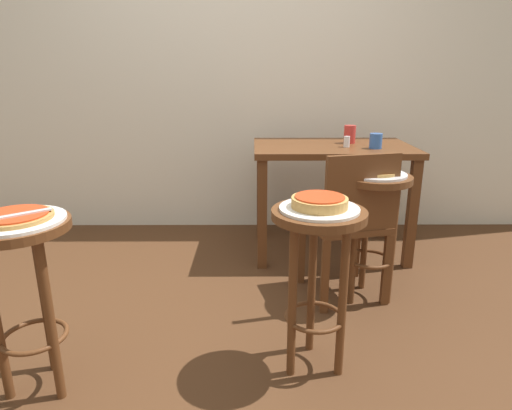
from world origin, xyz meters
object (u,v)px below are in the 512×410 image
object	(u,v)px
stool_leftside	(373,210)
wooden_chair	(350,221)
serving_plate_leftside	(376,174)
pizza_foreground	(14,216)
pizza_server_knife	(19,214)
stool_foreground	(23,269)
serving_plate_middle	(319,209)
condiment_shaker	(347,142)
pizza_leftside	(376,171)
cup_far_edge	(350,134)
serving_plate_foreground	(15,221)
pizza_middle	(320,202)
stool_middle	(317,254)
dining_table	(332,163)
cup_near_edge	(376,141)

from	to	relation	value
stool_leftside	wooden_chair	bearing A→B (deg)	-178.70
serving_plate_leftside	pizza_foreground	bearing A→B (deg)	-154.01
pizza_foreground	pizza_server_knife	bearing A→B (deg)	-33.69
stool_foreground	serving_plate_middle	distance (m)	1.16
condiment_shaker	pizza_server_knife	world-z (taller)	condiment_shaker
stool_leftside	pizza_server_knife	world-z (taller)	pizza_server_knife
serving_plate_middle	pizza_leftside	bearing A→B (deg)	57.43
pizza_leftside	wooden_chair	xyz separation A→B (m)	(-0.12, -0.00, -0.27)
serving_plate_leftside	cup_far_edge	bearing A→B (deg)	88.57
serving_plate_foreground	condiment_shaker	distance (m)	2.01
stool_foreground	pizza_middle	xyz separation A→B (m)	(1.13, 0.14, 0.22)
stool_middle	condiment_shaker	world-z (taller)	condiment_shaker
serving_plate_middle	pizza_middle	world-z (taller)	pizza_middle
serving_plate_middle	dining_table	bearing A→B (deg)	78.07
pizza_middle	pizza_leftside	world-z (taller)	pizza_middle
stool_middle	pizza_middle	size ratio (longest dim) A/B	3.22
stool_middle	cup_near_edge	world-z (taller)	cup_near_edge
pizza_middle	wooden_chair	world-z (taller)	wooden_chair
pizza_leftside	dining_table	world-z (taller)	dining_table
stool_middle	cup_near_edge	xyz separation A→B (m)	(0.53, 1.17, 0.28)
stool_foreground	serving_plate_foreground	distance (m)	0.20
serving_plate_foreground	stool_leftside	distance (m)	1.70
stool_foreground	pizza_leftside	world-z (taller)	pizza_leftside
stool_leftside	serving_plate_foreground	bearing A→B (deg)	-154.01
pizza_foreground	stool_middle	bearing A→B (deg)	6.89
stool_foreground	serving_plate_foreground	bearing A→B (deg)	153.43
serving_plate_middle	pizza_leftside	size ratio (longest dim) A/B	1.40
condiment_shaker	pizza_leftside	bearing A→B (deg)	-86.92
cup_far_edge	condiment_shaker	xyz separation A→B (m)	(-0.05, -0.16, -0.03)
serving_plate_foreground	pizza_server_knife	bearing A→B (deg)	-33.69
pizza_middle	pizza_foreground	bearing A→B (deg)	-173.11
pizza_foreground	stool_middle	xyz separation A→B (m)	(1.13, 0.14, -0.21)
pizza_leftside	condiment_shaker	bearing A→B (deg)	93.08
serving_plate_middle	dining_table	distance (m)	1.33
serving_plate_middle	pizza_middle	size ratio (longest dim) A/B	1.43
serving_plate_foreground	pizza_server_knife	xyz separation A→B (m)	(0.03, -0.02, 0.03)
pizza_server_knife	condiment_shaker	bearing A→B (deg)	5.37
stool_middle	serving_plate_middle	xyz separation A→B (m)	(0.00, 0.00, 0.20)
pizza_foreground	serving_plate_middle	distance (m)	1.14
stool_middle	stool_leftside	size ratio (longest dim) A/B	1.00
pizza_leftside	pizza_foreground	bearing A→B (deg)	-154.01
stool_leftside	cup_far_edge	bearing A→B (deg)	88.57
wooden_chair	pizza_server_knife	world-z (taller)	wooden_chair
stool_foreground	pizza_foreground	size ratio (longest dim) A/B	2.67
cup_far_edge	wooden_chair	xyz separation A→B (m)	(-0.14, -0.79, -0.36)
serving_plate_leftside	wooden_chair	size ratio (longest dim) A/B	0.38
pizza_middle	cup_near_edge	distance (m)	1.28
pizza_server_knife	serving_plate_foreground	bearing A→B (deg)	108.20
serving_plate_middle	pizza_server_knife	world-z (taller)	pizza_server_knife
serving_plate_foreground	stool_middle	world-z (taller)	serving_plate_foreground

